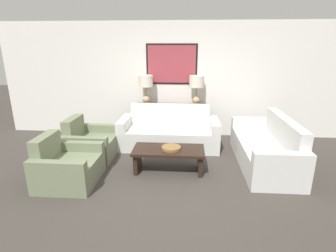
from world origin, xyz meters
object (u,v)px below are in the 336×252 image
at_px(couch_by_side, 266,149).
at_px(coffee_table, 169,155).
at_px(decorative_bowl, 171,148).
at_px(couch_by_back_wall, 169,133).
at_px(armchair_near_back_wall, 90,144).
at_px(armchair_near_camera, 67,167).
at_px(table_lamp_left, 146,84).
at_px(console_table, 171,121).
at_px(table_lamp_right, 197,85).

distance_m(couch_by_side, coffee_table, 1.82).
relative_size(couch_by_side, decorative_bowl, 6.34).
height_order(couch_by_back_wall, armchair_near_back_wall, couch_by_back_wall).
xyz_separation_m(couch_by_side, armchair_near_camera, (-3.36, -0.94, -0.03)).
relative_size(table_lamp_left, decorative_bowl, 2.03).
distance_m(coffee_table, armchair_near_back_wall, 1.67).
distance_m(couch_by_back_wall, armchair_near_camera, 2.27).
distance_m(decorative_bowl, armchair_near_back_wall, 1.72).
bearing_deg(console_table, couch_by_back_wall, -90.00).
distance_m(console_table, table_lamp_right, 1.05).
height_order(console_table, table_lamp_right, table_lamp_right).
distance_m(table_lamp_right, armchair_near_back_wall, 2.65).
height_order(table_lamp_right, armchair_near_back_wall, table_lamp_right).
distance_m(table_lamp_right, armchair_near_camera, 3.27).
xyz_separation_m(couch_by_back_wall, armchair_near_back_wall, (-1.51, -0.67, -0.03)).
bearing_deg(armchair_near_camera, table_lamp_right, 47.75).
bearing_deg(table_lamp_left, decorative_bowl, -68.67).
height_order(table_lamp_right, armchair_near_camera, table_lamp_right).
distance_m(coffee_table, decorative_bowl, 0.14).
height_order(table_lamp_right, couch_by_back_wall, table_lamp_right).
distance_m(table_lamp_left, armchair_near_back_wall, 1.87).
xyz_separation_m(table_lamp_left, coffee_table, (0.66, -1.79, -0.96)).
relative_size(table_lamp_right, couch_by_side, 0.32).
height_order(console_table, table_lamp_left, table_lamp_left).
xyz_separation_m(console_table, armchair_near_back_wall, (-1.51, -1.27, -0.13)).
relative_size(table_lamp_left, couch_by_back_wall, 0.32).
relative_size(couch_by_back_wall, decorative_bowl, 6.34).
distance_m(table_lamp_left, armchair_near_camera, 2.68).
height_order(table_lamp_right, coffee_table, table_lamp_right).
height_order(coffee_table, armchair_near_camera, armchair_near_camera).
bearing_deg(table_lamp_right, table_lamp_left, 180.00).
bearing_deg(couch_by_side, table_lamp_left, 150.64).
bearing_deg(table_lamp_left, coffee_table, -69.89).
height_order(couch_by_side, decorative_bowl, couch_by_side).
bearing_deg(coffee_table, table_lamp_left, 110.11).
distance_m(table_lamp_left, couch_by_side, 2.95).
relative_size(coffee_table, decorative_bowl, 3.70).
bearing_deg(console_table, table_lamp_right, 0.00).
distance_m(console_table, armchair_near_camera, 2.76).
xyz_separation_m(console_table, table_lamp_right, (0.58, 0.00, 0.87)).
distance_m(couch_by_side, armchair_near_back_wall, 3.36).
height_order(armchair_near_back_wall, armchair_near_camera, same).
relative_size(couch_by_back_wall, armchair_near_back_wall, 2.25).
relative_size(decorative_bowl, armchair_near_back_wall, 0.35).
relative_size(console_table, table_lamp_right, 2.49).
bearing_deg(console_table, coffee_table, -87.57).
xyz_separation_m(console_table, couch_by_back_wall, (0.00, -0.61, -0.10)).
bearing_deg(armchair_near_back_wall, armchair_near_camera, -90.00).
height_order(table_lamp_left, couch_by_back_wall, table_lamp_left).
bearing_deg(couch_by_back_wall, armchair_near_back_wall, -156.24).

